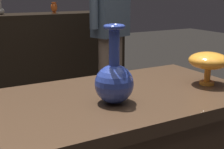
{
  "coord_description": "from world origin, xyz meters",
  "views": [
    {
      "loc": [
        -0.59,
        -1.06,
        1.21
      ],
      "look_at": [
        -0.01,
        -0.04,
        0.9
      ],
      "focal_mm": 50.63,
      "sensor_mm": 36.0,
      "label": 1
    }
  ],
  "objects_px": {
    "shelf_vase_right": "(54,7)",
    "shelf_vase_far_right": "(99,7)",
    "shelf_vase_center": "(1,10)",
    "visitor_near_right": "(111,17)",
    "vase_tall_behind": "(209,61)",
    "vase_centerpiece": "(114,80)"
  },
  "relations": [
    {
      "from": "shelf_vase_right",
      "to": "shelf_vase_far_right",
      "type": "xyz_separation_m",
      "value": [
        0.52,
        0.0,
        -0.01
      ]
    },
    {
      "from": "shelf_vase_center",
      "to": "visitor_near_right",
      "type": "height_order",
      "value": "visitor_near_right"
    },
    {
      "from": "vase_tall_behind",
      "to": "shelf_vase_center",
      "type": "height_order",
      "value": "shelf_vase_center"
    },
    {
      "from": "shelf_vase_far_right",
      "to": "visitor_near_right",
      "type": "xyz_separation_m",
      "value": [
        -0.29,
        -0.8,
        -0.05
      ]
    },
    {
      "from": "visitor_near_right",
      "to": "shelf_vase_center",
      "type": "bearing_deg",
      "value": -66.94
    },
    {
      "from": "shelf_vase_right",
      "to": "shelf_vase_far_right",
      "type": "height_order",
      "value": "shelf_vase_right"
    },
    {
      "from": "shelf_vase_right",
      "to": "visitor_near_right",
      "type": "bearing_deg",
      "value": -73.91
    },
    {
      "from": "shelf_vase_right",
      "to": "visitor_near_right",
      "type": "relative_size",
      "value": 0.07
    },
    {
      "from": "shelf_vase_center",
      "to": "visitor_near_right",
      "type": "bearing_deg",
      "value": -48.88
    },
    {
      "from": "vase_tall_behind",
      "to": "visitor_near_right",
      "type": "relative_size",
      "value": 0.11
    },
    {
      "from": "vase_centerpiece",
      "to": "visitor_near_right",
      "type": "distance_m",
      "value": 1.62
    },
    {
      "from": "vase_tall_behind",
      "to": "shelf_vase_far_right",
      "type": "bearing_deg",
      "value": 75.42
    },
    {
      "from": "visitor_near_right",
      "to": "vase_tall_behind",
      "type": "bearing_deg",
      "value": 60.57
    },
    {
      "from": "vase_tall_behind",
      "to": "visitor_near_right",
      "type": "distance_m",
      "value": 1.45
    },
    {
      "from": "visitor_near_right",
      "to": "vase_centerpiece",
      "type": "bearing_deg",
      "value": 43.37
    },
    {
      "from": "visitor_near_right",
      "to": "shelf_vase_far_right",
      "type": "bearing_deg",
      "value": -128.12
    },
    {
      "from": "vase_centerpiece",
      "to": "shelf_vase_right",
      "type": "distance_m",
      "value": 2.29
    },
    {
      "from": "shelf_vase_far_right",
      "to": "shelf_vase_right",
      "type": "bearing_deg",
      "value": -179.56
    },
    {
      "from": "vase_centerpiece",
      "to": "vase_tall_behind",
      "type": "bearing_deg",
      "value": 0.73
    },
    {
      "from": "shelf_vase_right",
      "to": "vase_tall_behind",
      "type": "bearing_deg",
      "value": -91.45
    },
    {
      "from": "shelf_vase_center",
      "to": "vase_centerpiece",
      "type": "bearing_deg",
      "value": -90.64
    },
    {
      "from": "shelf_vase_center",
      "to": "shelf_vase_right",
      "type": "height_order",
      "value": "shelf_vase_center"
    }
  ]
}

